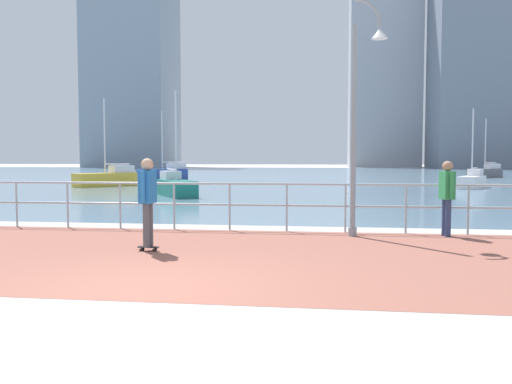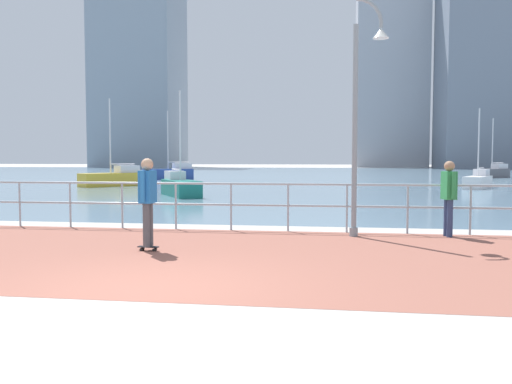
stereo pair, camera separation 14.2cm
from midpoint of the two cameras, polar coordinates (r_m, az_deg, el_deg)
name	(u,v)px [view 2 (the right image)]	position (r m, az deg, el deg)	size (l,w,h in m)	color
ground	(305,179)	(46.85, 5.39, 1.45)	(220.00, 220.00, 0.00)	#ADAAA5
brick_paving	(197,254)	(9.91, -5.94, -6.62)	(28.00, 6.59, 0.01)	#935647
harbor_water	(311,175)	(57.82, 5.95, 1.85)	(180.00, 88.00, 0.00)	slate
waterfront_railing	(231,197)	(13.01, -2.38, -0.59)	(25.25, 0.06, 1.17)	#9EADB7
lamppost	(362,105)	(12.23, 11.68, 9.07)	(0.82, 0.36, 5.31)	gray
skateboarder	(148,195)	(10.25, -11.15, -0.35)	(0.41, 0.55, 1.76)	black
bystander	(449,192)	(12.69, 20.27, -0.01)	(0.31, 0.56, 1.71)	navy
sailboat_red	(478,181)	(34.09, 22.82, 1.13)	(2.38, 3.46, 4.70)	white
sailboat_yellow	(170,173)	(45.44, -9.13, 2.04)	(4.09, 3.38, 5.75)	#284799
sailboat_navy	(180,186)	(25.16, -7.99, 0.63)	(2.73, 3.53, 4.89)	#197266
sailboat_ivory	(113,178)	(34.93, -14.99, 1.47)	(3.33, 3.88, 5.53)	gold
sailboat_white	(493,172)	(53.00, 24.11, 1.95)	(3.68, 3.40, 5.38)	#595960
tower_slate	(391,64)	(114.60, 14.28, 13.17)	(13.77, 12.89, 43.65)	#A3A8B2
tower_beige	(485,71)	(104.65, 23.36, 11.85)	(15.17, 13.50, 36.22)	slate
tower_glass	(139,62)	(114.60, -12.40, 13.44)	(16.52, 14.18, 44.61)	#8493A3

